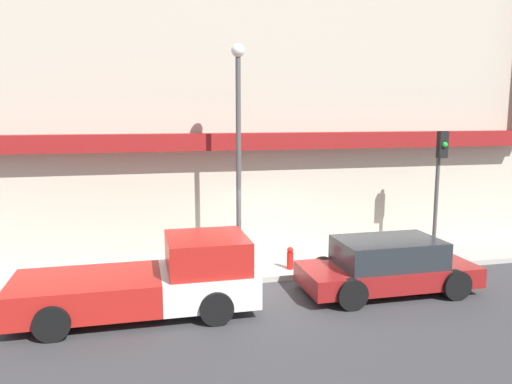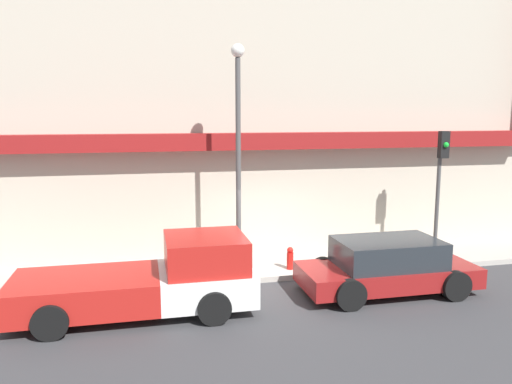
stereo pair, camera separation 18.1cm
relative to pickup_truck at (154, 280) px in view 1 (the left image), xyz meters
name	(u,v)px [view 1 (the left image)]	position (x,y,z in m)	size (l,w,h in m)	color
ground_plane	(283,281)	(3.51, 1.39, -0.77)	(80.00, 80.00, 0.00)	#38383A
sidewalk	(271,265)	(3.51, 2.64, -0.70)	(36.00, 2.49, 0.16)	#ADA89E
building	(251,121)	(3.53, 5.36, 3.53)	(19.80, 3.80, 9.15)	#BCB29E
pickup_truck	(154,280)	(0.00, 0.00, 0.00)	(5.42, 2.25, 1.75)	white
parked_car	(388,266)	(5.90, 0.00, -0.08)	(4.48, 2.06, 1.39)	maroon
fire_hydrant	(290,258)	(3.88, 1.94, -0.30)	(0.19, 0.19, 0.65)	red
street_lamp	(238,135)	(2.40, 1.99, 3.21)	(0.36, 0.36, 6.22)	#4C4C4C
traffic_light	(439,172)	(8.59, 2.01, 2.05)	(0.28, 0.42, 3.90)	#4C4C4C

